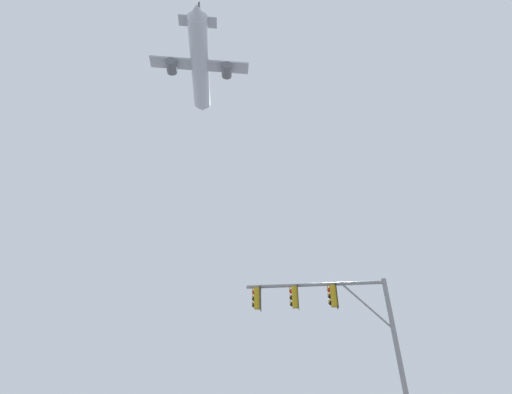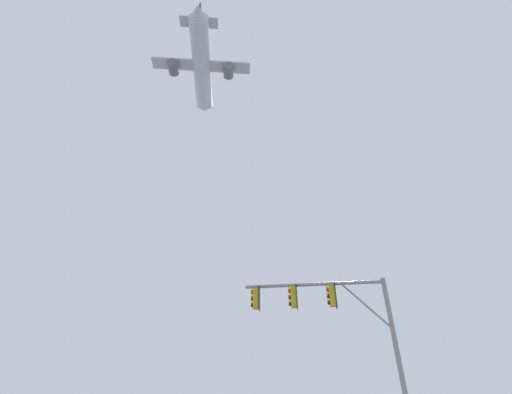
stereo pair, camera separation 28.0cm
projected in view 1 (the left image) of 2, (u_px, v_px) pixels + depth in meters
signal_pole_near at (331, 311)px, 14.60m from camera, size 6.09×1.06×5.93m
airplane at (200, 66)px, 56.73m from camera, size 15.96×20.66×5.63m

